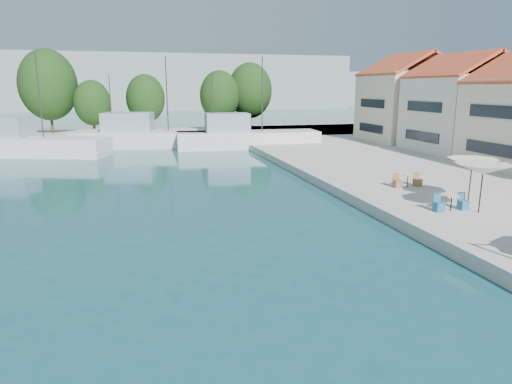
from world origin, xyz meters
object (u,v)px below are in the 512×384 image
object	(u,v)px
umbrella_white	(483,169)
umbrella_cream	(472,163)
trawler_04	(245,138)
trawler_02	(26,145)
trawler_03	(149,137)

from	to	relation	value
umbrella_white	umbrella_cream	size ratio (longest dim) A/B	1.04
umbrella_white	trawler_04	bearing A→B (deg)	97.93
trawler_02	umbrella_cream	xyz separation A→B (m)	(27.48, -28.36, 1.56)
trawler_02	trawler_04	xyz separation A→B (m)	(21.97, 0.38, -0.00)
trawler_04	umbrella_cream	xyz separation A→B (m)	(5.51, -28.74, 1.56)
trawler_02	umbrella_white	size ratio (longest dim) A/B	5.81
trawler_02	umbrella_white	bearing A→B (deg)	-29.96
trawler_04	umbrella_white	size ratio (longest dim) A/B	5.87
umbrella_white	trawler_03	bearing A→B (deg)	112.78
trawler_04	umbrella_white	world-z (taller)	trawler_04
trawler_04	umbrella_cream	world-z (taller)	trawler_04
umbrella_cream	trawler_04	bearing A→B (deg)	100.84
trawler_02	trawler_04	bearing A→B (deg)	20.31
trawler_02	trawler_03	bearing A→B (deg)	37.90
trawler_04	umbrella_cream	distance (m)	29.30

